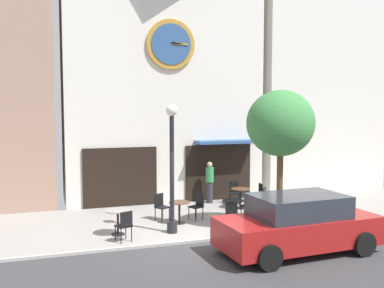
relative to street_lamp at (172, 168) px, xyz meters
name	(u,v)px	position (x,y,z in m)	size (l,w,h in m)	color
ground_plane	(206,252)	(0.39, -1.97, -2.03)	(25.17, 12.34, 0.13)	gray
clock_building	(162,58)	(1.15, 5.51, 3.92)	(8.19, 3.99, 11.50)	silver
neighbor_building_right	(302,70)	(8.70, 6.65, 3.71)	(6.10, 4.91, 11.43)	silver
street_lamp	(172,168)	(0.00, 0.00, 0.00)	(0.36, 0.36, 3.95)	black
street_tree	(281,124)	(3.34, -0.68, 1.33)	(2.18, 1.96, 4.40)	brown
cafe_table_center	(118,217)	(-1.63, 0.29, -1.45)	(0.76, 0.76, 0.76)	black
cafe_table_near_door	(179,208)	(0.53, 0.98, -1.50)	(0.70, 0.70, 0.73)	black
cafe_table_leftmost	(233,206)	(2.28, 0.55, -1.46)	(0.73, 0.73, 0.76)	black
cafe_table_rightmost	(240,194)	(3.38, 2.34, -1.46)	(0.72, 0.72, 0.77)	black
cafe_chair_curbside	(232,213)	(1.90, -0.23, -1.48)	(0.55, 0.55, 0.90)	black
cafe_chair_left_end	(198,204)	(1.28, 1.28, -1.48)	(0.52, 0.52, 0.90)	black
cafe_chair_under_awning	(125,224)	(-1.55, -0.49, -1.48)	(0.51, 0.51, 0.90)	black
cafe_chair_mid_row	(234,191)	(3.46, 3.12, -1.48)	(0.51, 0.51, 0.90)	black
cafe_chair_right_end	(258,193)	(4.18, 2.42, -1.48)	(0.44, 0.44, 0.90)	black
cafe_chair_facing_street	(249,203)	(3.04, 0.90, -1.48)	(0.56, 0.56, 0.90)	black
cafe_chair_by_entrance	(161,205)	(0.05, 1.63, -1.48)	(0.54, 0.54, 0.90)	black
cafe_chair_near_lamp	(262,197)	(3.93, 1.66, -1.48)	(0.57, 0.57, 0.90)	black
pedestrian_green	(210,182)	(2.61, 3.65, -1.15)	(0.44, 0.44, 1.67)	#2D2D38
parked_car_red	(298,224)	(2.66, -2.85, -1.25)	(4.39, 2.21, 1.55)	maroon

